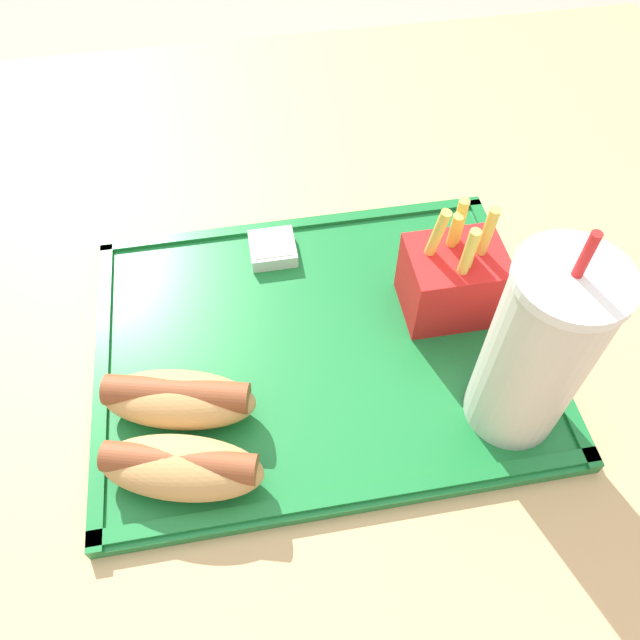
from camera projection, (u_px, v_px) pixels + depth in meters
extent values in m
plane|color=#ADA393|center=(310.00, 575.00, 1.16)|extent=(8.00, 8.00, 0.00)
cube|color=tan|center=(306.00, 503.00, 0.86)|extent=(1.17, 1.07, 0.75)
cube|color=#197233|center=(320.00, 343.00, 0.56)|extent=(0.39, 0.30, 0.01)
cube|color=#197233|center=(296.00, 224.00, 0.64)|extent=(0.39, 0.01, 0.00)
cube|color=#197233|center=(353.00, 495.00, 0.47)|extent=(0.39, 0.01, 0.00)
cube|color=#197233|center=(524.00, 310.00, 0.57)|extent=(0.01, 0.30, 0.00)
cube|color=#197233|center=(102.00, 370.00, 0.53)|extent=(0.01, 0.30, 0.00)
cylinder|color=silver|center=(535.00, 355.00, 0.45)|extent=(0.07, 0.07, 0.16)
cylinder|color=white|center=(574.00, 279.00, 0.38)|extent=(0.08, 0.08, 0.01)
cylinder|color=red|center=(587.00, 255.00, 0.36)|extent=(0.01, 0.01, 0.03)
ellipsoid|color=tan|center=(182.00, 468.00, 0.46)|extent=(0.13, 0.08, 0.04)
cylinder|color=brown|center=(180.00, 463.00, 0.45)|extent=(0.12, 0.05, 0.02)
ellipsoid|color=tan|center=(179.00, 399.00, 0.49)|extent=(0.13, 0.08, 0.04)
cylinder|color=brown|center=(177.00, 394.00, 0.49)|extent=(0.12, 0.05, 0.02)
cube|color=red|center=(452.00, 281.00, 0.55)|extent=(0.08, 0.07, 0.07)
cylinder|color=#E5C14C|center=(466.00, 264.00, 0.51)|extent=(0.01, 0.01, 0.07)
cylinder|color=#E5C14C|center=(483.00, 245.00, 0.52)|extent=(0.01, 0.01, 0.08)
cylinder|color=#E5C14C|center=(451.00, 244.00, 0.53)|extent=(0.01, 0.02, 0.07)
cylinder|color=#E5C14C|center=(455.00, 237.00, 0.53)|extent=(0.01, 0.01, 0.08)
cylinder|color=#E5C14C|center=(432.00, 246.00, 0.52)|extent=(0.02, 0.02, 0.08)
cylinder|color=#E5C14C|center=(464.00, 265.00, 0.50)|extent=(0.02, 0.01, 0.08)
cube|color=silver|center=(273.00, 249.00, 0.61)|extent=(0.04, 0.04, 0.01)
cube|color=white|center=(272.00, 244.00, 0.60)|extent=(0.04, 0.04, 0.00)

